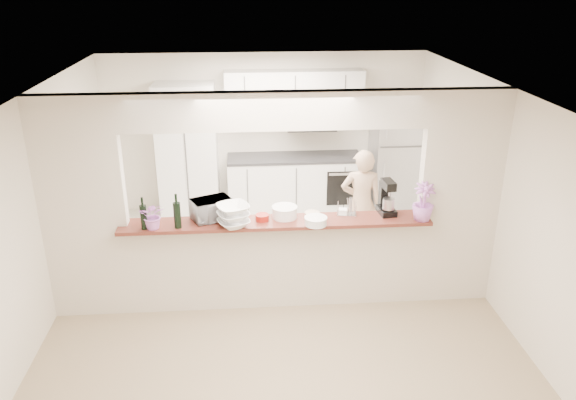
{
  "coord_description": "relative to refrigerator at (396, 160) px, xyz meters",
  "views": [
    {
      "loc": [
        -0.3,
        -5.65,
        3.61
      ],
      "look_at": [
        0.16,
        0.3,
        1.19
      ],
      "focal_mm": 35.0,
      "sensor_mm": 36.0,
      "label": 1
    }
  ],
  "objects": [
    {
      "name": "bar_counter",
      "position": [
        -2.05,
        -2.65,
        -0.27
      ],
      "size": [
        3.4,
        0.38,
        1.09
      ],
      "color": "beige",
      "rests_on": "floor"
    },
    {
      "name": "refrigerator",
      "position": [
        0.0,
        0.0,
        0.0
      ],
      "size": [
        0.75,
        0.7,
        1.7
      ],
      "primitive_type": "cube",
      "color": "#B3B3B8",
      "rests_on": "floor"
    },
    {
      "name": "tile_overlay",
      "position": [
        -2.05,
        -1.1,
        -0.84
      ],
      "size": [
        5.0,
        2.9,
        0.01
      ],
      "primitive_type": "cube",
      "color": "beige",
      "rests_on": "floor"
    },
    {
      "name": "stand_mixer",
      "position": [
        -0.8,
        -2.59,
        0.42
      ],
      "size": [
        0.2,
        0.29,
        0.4
      ],
      "color": "black",
      "rests_on": "bar_counter"
    },
    {
      "name": "tan_bowl",
      "position": [
        -1.65,
        -2.68,
        0.28
      ],
      "size": [
        0.16,
        0.16,
        0.08
      ],
      "primitive_type": "cylinder",
      "color": "tan",
      "rests_on": "bar_counter"
    },
    {
      "name": "plate_stack_a",
      "position": [
        -1.95,
        -2.62,
        0.3
      ],
      "size": [
        0.28,
        0.28,
        0.13
      ],
      "color": "white",
      "rests_on": "bar_counter"
    },
    {
      "name": "wine_bottle_a",
      "position": [
        -3.1,
        -2.8,
        0.39
      ],
      "size": [
        0.08,
        0.08,
        0.38
      ],
      "color": "black",
      "rests_on": "bar_counter"
    },
    {
      "name": "flower_left",
      "position": [
        -3.35,
        -2.8,
        0.39
      ],
      "size": [
        0.27,
        0.24,
        0.3
      ],
      "primitive_type": "imported",
      "rotation": [
        0.0,
        0.0,
        -0.03
      ],
      "color": "#E679CD",
      "rests_on": "bar_counter"
    },
    {
      "name": "red_bowl",
      "position": [
        -2.2,
        -2.68,
        0.27
      ],
      "size": [
        0.15,
        0.15,
        0.07
      ],
      "primitive_type": "cylinder",
      "color": "maroon",
      "rests_on": "bar_counter"
    },
    {
      "name": "serving_bowls",
      "position": [
        -2.51,
        -2.82,
        0.36
      ],
      "size": [
        0.44,
        0.44,
        0.24
      ],
      "primitive_type": "imported",
      "rotation": [
        0.0,
        0.0,
        0.41
      ],
      "color": "white",
      "rests_on": "bar_counter"
    },
    {
      "name": "kitchen_cabinets",
      "position": [
        -2.24,
        0.07,
        0.12
      ],
      "size": [
        3.15,
        0.62,
        2.25
      ],
      "color": "silver",
      "rests_on": "floor"
    },
    {
      "name": "floor",
      "position": [
        -2.05,
        -2.65,
        -0.85
      ],
      "size": [
        6.0,
        6.0,
        0.0
      ],
      "primitive_type": "plane",
      "color": "tan",
      "rests_on": "ground"
    },
    {
      "name": "toaster_oven",
      "position": [
        -2.75,
        -2.6,
        0.36
      ],
      "size": [
        0.5,
        0.43,
        0.23
      ],
      "primitive_type": "imported",
      "rotation": [
        0.0,
        0.0,
        0.44
      ],
      "color": "#A9A9AE",
      "rests_on": "bar_counter"
    },
    {
      "name": "wine_bottle_b",
      "position": [
        -3.45,
        -2.8,
        0.38
      ],
      "size": [
        0.07,
        0.07,
        0.36
      ],
      "color": "black",
      "rests_on": "bar_counter"
    },
    {
      "name": "plate_stack_b",
      "position": [
        -1.63,
        -2.84,
        0.28
      ],
      "size": [
        0.25,
        0.25,
        0.09
      ],
      "color": "white",
      "rests_on": "bar_counter"
    },
    {
      "name": "partition",
      "position": [
        -2.05,
        -2.65,
        0.63
      ],
      "size": [
        5.0,
        0.15,
        2.5
      ],
      "color": "beige",
      "rests_on": "floor"
    },
    {
      "name": "flower_right",
      "position": [
        -0.45,
        -2.8,
        0.45
      ],
      "size": [
        0.25,
        0.25,
        0.43
      ],
      "primitive_type": "imported",
      "rotation": [
        0.0,
        0.0,
        0.05
      ],
      "color": "#CF6FC7",
      "rests_on": "bar_counter"
    },
    {
      "name": "person",
      "position": [
        -0.85,
        -1.5,
        -0.1
      ],
      "size": [
        0.59,
        0.43,
        1.5
      ],
      "primitive_type": "imported",
      "rotation": [
        0.0,
        0.0,
        3.01
      ],
      "color": "tan",
      "rests_on": "floor"
    },
    {
      "name": "utensil_caddy",
      "position": [
        -1.25,
        -2.6,
        0.32
      ],
      "size": [
        0.23,
        0.16,
        0.2
      ],
      "color": "silver",
      "rests_on": "bar_counter"
    }
  ]
}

